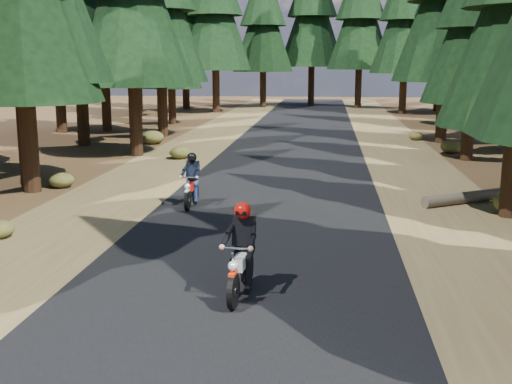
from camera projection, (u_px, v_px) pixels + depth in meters
The scene contains 8 objects.
ground at pixel (247, 263), 12.40m from camera, with size 120.00×120.00×0.00m, color #422C17.
road at pixel (270, 206), 17.27m from camera, with size 6.00×100.00×0.01m, color black.
shoulder_l at pixel (105, 202), 17.77m from camera, with size 3.20×100.00×0.01m, color brown.
shoulder_r at pixel (445, 210), 16.78m from camera, with size 3.20×100.00×0.01m, color brown.
log_near at pixel (501, 193), 18.16m from camera, with size 0.32×0.32×5.50m, color #4C4233.
understory_shrubs at pixel (292, 182), 19.20m from camera, with size 14.62×29.49×0.64m.
rider_lead at pixel (241, 266), 10.53m from camera, with size 0.66×1.79×1.56m.
rider_follow at pixel (191, 189), 17.10m from camera, with size 0.50×1.62×1.44m.
Camera 1 is at (1.47, -11.79, 3.83)m, focal length 45.00 mm.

